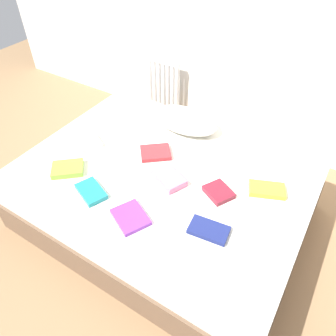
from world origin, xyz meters
name	(u,v)px	position (x,y,z in m)	size (l,w,h in m)	color
ground_plane	(165,216)	(0.00, 0.00, 0.00)	(8.00, 8.00, 0.00)	#93704C
bed	(164,195)	(0.00, 0.00, 0.25)	(2.00, 1.50, 0.50)	brown
radiator	(163,87)	(-0.78, 1.20, 0.38)	(0.38, 0.04, 0.59)	white
pillow	(185,120)	(-0.14, 0.52, 0.57)	(0.56, 0.32, 0.15)	white
textbook_purple	(130,217)	(0.06, -0.47, 0.51)	(0.22, 0.17, 0.03)	purple
textbook_white	(88,142)	(-0.65, -0.06, 0.52)	(0.20, 0.17, 0.04)	white
textbook_navy	(209,230)	(0.50, -0.31, 0.51)	(0.23, 0.13, 0.03)	navy
textbook_red	(156,153)	(-0.15, 0.11, 0.52)	(0.22, 0.17, 0.03)	red
textbook_pink	(169,178)	(0.08, -0.08, 0.52)	(0.23, 0.15, 0.05)	pink
textbook_teal	(91,191)	(-0.28, -0.44, 0.52)	(0.22, 0.13, 0.03)	teal
textbook_maroon	(219,192)	(0.42, -0.01, 0.52)	(0.18, 0.15, 0.04)	maroon
textbook_lime	(68,169)	(-0.57, -0.36, 0.52)	(0.21, 0.16, 0.04)	#8CC638
textbook_yellow	(267,190)	(0.68, 0.18, 0.52)	(0.23, 0.13, 0.04)	yellow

